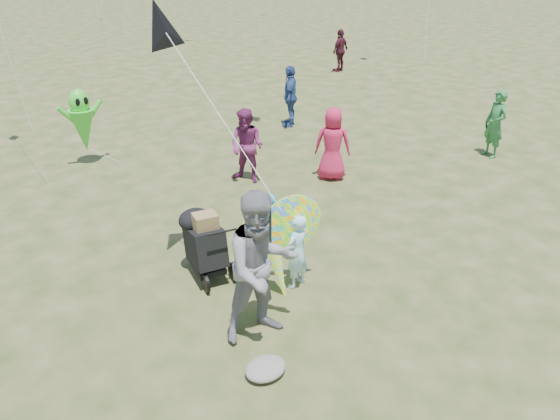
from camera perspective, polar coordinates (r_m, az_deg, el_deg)
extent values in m
plane|color=#51592B|center=(7.78, 8.29, -10.73)|extent=(160.00, 160.00, 0.00)
imported|color=#ACE3F4|center=(7.95, 1.78, -4.38)|extent=(0.48, 0.36, 1.18)
imported|color=gray|center=(6.81, -1.95, -6.00)|extent=(1.13, 0.96, 2.04)
ellipsoid|color=gray|center=(6.78, -1.52, -16.22)|extent=(0.52, 0.43, 0.17)
imported|color=#C31F46|center=(11.58, 5.52, 6.88)|extent=(0.88, 0.89, 1.55)
imported|color=#304A84|center=(14.97, 1.09, 11.80)|extent=(0.98, 0.94, 1.64)
imported|color=#75275A|center=(11.39, -3.48, 6.66)|extent=(0.85, 0.94, 1.57)
imported|color=#2A7137|center=(13.69, 21.56, 8.35)|extent=(0.53, 0.66, 1.58)
imported|color=#441623|center=(21.58, 6.32, 16.24)|extent=(0.98, 0.58, 1.56)
cube|color=black|center=(8.27, -7.82, -3.65)|extent=(0.65, 0.95, 0.71)
cube|color=black|center=(8.44, -7.69, -5.58)|extent=(0.57, 0.76, 0.10)
ellipsoid|color=black|center=(8.30, -8.88, -1.00)|extent=(0.51, 0.45, 0.33)
cylinder|color=black|center=(8.12, -7.77, -7.60)|extent=(0.12, 0.30, 0.30)
cylinder|color=black|center=(8.33, -4.96, -6.46)|extent=(0.12, 0.30, 0.30)
cylinder|color=black|center=(8.83, -9.21, -4.94)|extent=(0.10, 0.23, 0.22)
cylinder|color=black|center=(7.70, -6.12, -2.32)|extent=(0.43, 0.14, 0.03)
cube|color=#977A49|center=(8.03, -7.81, -1.27)|extent=(0.40, 0.35, 0.26)
ellipsoid|color=#FF5528|center=(7.44, -3.31, -3.16)|extent=(0.98, 0.71, 1.24)
ellipsoid|color=#FF5528|center=(7.85, 1.17, -1.41)|extent=(0.98, 0.71, 1.24)
cylinder|color=black|center=(7.68, -1.10, -2.54)|extent=(0.06, 0.06, 1.00)
cone|color=#FF5528|center=(7.93, -0.01, -6.96)|extent=(0.36, 0.49, 0.93)
sphere|color=teal|center=(7.41, -1.04, 1.11)|extent=(0.16, 0.16, 0.16)
cone|color=black|center=(7.54, -11.94, 17.82)|extent=(0.89, 0.62, 0.81)
cylinder|color=silver|center=(7.03, -6.08, 9.42)|extent=(0.38, 1.94, 1.96)
cone|color=#40DA33|center=(13.04, -19.81, 7.82)|extent=(0.56, 0.56, 0.95)
ellipsoid|color=#40DA33|center=(12.86, -20.26, 10.54)|extent=(0.44, 0.39, 0.57)
ellipsoid|color=black|center=(12.65, -20.39, 10.51)|extent=(0.10, 0.05, 0.17)
ellipsoid|color=black|center=(12.71, -19.62, 10.70)|extent=(0.10, 0.05, 0.17)
cylinder|color=#40DA33|center=(12.83, -21.33, 9.16)|extent=(0.43, 0.10, 0.49)
cylinder|color=#40DA33|center=(13.02, -18.85, 9.80)|extent=(0.43, 0.10, 0.49)
cylinder|color=silver|center=(13.15, -17.88, 5.47)|extent=(0.61, 0.41, 0.41)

